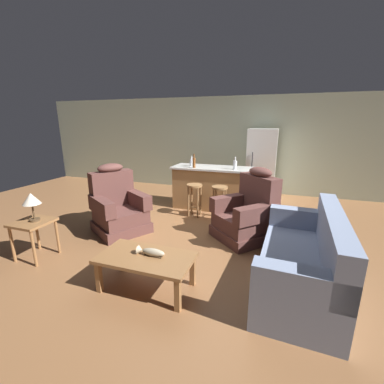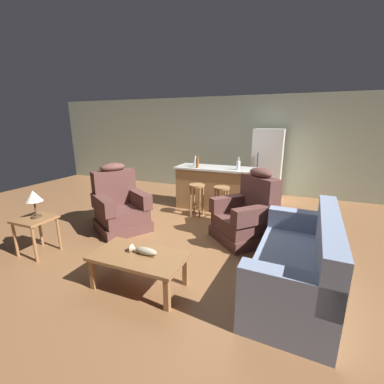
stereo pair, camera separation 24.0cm
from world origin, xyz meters
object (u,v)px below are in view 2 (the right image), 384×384
object	(u,v)px
coffee_table	(139,259)
couch	(299,264)
refrigerator	(267,165)
table_lamp	(34,197)
recliner_near_lamp	(120,206)
bar_stool_left	(197,194)
fish_figurine	(144,251)
bar_stool_right	(221,197)
recliner_near_island	(247,215)
bottle_wine_dark	(238,165)
bottle_short_amber	(197,163)
bottle_tall_green	(195,162)
end_table	(36,224)
kitchen_island	(216,188)

from	to	relation	value
coffee_table	couch	distance (m)	1.86
refrigerator	coffee_table	bearing A→B (deg)	-102.11
coffee_table	table_lamp	distance (m)	1.92
recliner_near_lamp	bar_stool_left	size ratio (longest dim) A/B	1.76
fish_figurine	bar_stool_left	distance (m)	2.49
coffee_table	recliner_near_lamp	size ratio (longest dim) A/B	0.92
coffee_table	bar_stool_left	xyz separation A→B (m)	(-0.24, 2.51, 0.11)
bar_stool_left	bar_stool_right	xyz separation A→B (m)	(0.53, 0.00, 0.00)
couch	table_lamp	xyz separation A→B (m)	(-3.59, -0.48, 0.53)
fish_figurine	bar_stool_right	distance (m)	2.49
recliner_near_island	bottle_wine_dark	distance (m)	1.44
bar_stool_right	bottle_wine_dark	size ratio (longest dim) A/B	2.55
bottle_short_amber	bottle_tall_green	bearing A→B (deg)	122.59
end_table	table_lamp	world-z (taller)	table_lamp
recliner_near_island	bottle_wine_dark	bearing A→B (deg)	-116.67
coffee_table	refrigerator	xyz separation A→B (m)	(0.93, 4.34, 0.52)
refrigerator	bottle_tall_green	bearing A→B (deg)	-139.72
coffee_table	bottle_wine_dark	world-z (taller)	bottle_wine_dark
refrigerator	recliner_near_island	bearing A→B (deg)	-89.93
end_table	bar_stool_right	world-z (taller)	bar_stool_right
couch	bar_stool_right	distance (m)	2.38
end_table	recliner_near_island	bearing A→B (deg)	30.74
coffee_table	bar_stool_right	bearing A→B (deg)	83.52
recliner_near_island	refrigerator	distance (m)	2.58
bar_stool_right	bottle_wine_dark	bearing A→B (deg)	67.93
kitchen_island	refrigerator	xyz separation A→B (m)	(0.95, 1.20, 0.40)
coffee_table	refrigerator	world-z (taller)	refrigerator
end_table	coffee_table	bearing A→B (deg)	-3.96
coffee_table	recliner_near_lamp	world-z (taller)	recliner_near_lamp
table_lamp	bottle_tall_green	xyz separation A→B (m)	(1.33, 2.96, 0.17)
couch	bottle_tall_green	xyz separation A→B (m)	(-2.26, 2.48, 0.70)
kitchen_island	refrigerator	bearing A→B (deg)	51.49
fish_figurine	couch	size ratio (longest dim) A/B	0.18
coffee_table	bottle_wine_dark	bearing A→B (deg)	80.80
fish_figurine	kitchen_island	distance (m)	3.11
end_table	refrigerator	world-z (taller)	refrigerator
coffee_table	bar_stool_right	xyz separation A→B (m)	(0.29, 2.51, 0.11)
table_lamp	kitchen_island	bearing A→B (deg)	58.60
table_lamp	bottle_wine_dark	bearing A→B (deg)	50.75
bar_stool_left	bar_stool_right	distance (m)	0.53
fish_figurine	recliner_near_island	distance (m)	1.97
coffee_table	recliner_near_lamp	xyz separation A→B (m)	(-1.31, 1.37, 0.06)
recliner_near_lamp	kitchen_island	xyz separation A→B (m)	(1.29, 1.77, 0.06)
end_table	bar_stool_left	size ratio (longest dim) A/B	0.82
bottle_wine_dark	fish_figurine	bearing A→B (deg)	-98.40
table_lamp	bottle_short_amber	distance (m)	3.14
couch	end_table	distance (m)	3.65
table_lamp	bar_stool_left	distance (m)	2.88
couch	bottle_tall_green	world-z (taller)	bottle_tall_green
coffee_table	recliner_near_island	size ratio (longest dim) A/B	0.92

